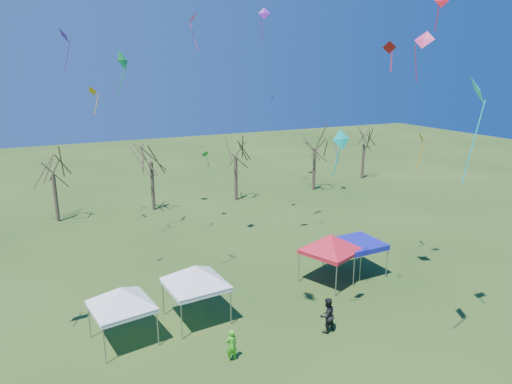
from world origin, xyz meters
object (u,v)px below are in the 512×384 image
(tree_2, at_px, (150,144))
(tree_4, at_px, (315,135))
(person_green, at_px, (231,345))
(tree_5, at_px, (365,132))
(person_dark, at_px, (327,315))
(tent_white_west, at_px, (120,291))
(tree_3, at_px, (235,141))
(tree_1, at_px, (51,156))
(tent_white_mid, at_px, (195,269))
(tent_red, at_px, (331,238))
(tent_blue, at_px, (358,244))

(tree_2, distance_m, tree_4, 17.73)
(tree_2, distance_m, person_green, 25.41)
(tree_5, xyz_separation_m, person_dark, (-23.20, -26.32, -4.80))
(tree_4, xyz_separation_m, tent_white_west, (-24.28, -20.68, -3.33))
(tree_2, xyz_separation_m, tree_5, (26.09, 1.69, -0.56))
(tree_3, relative_size, tent_white_west, 2.09)
(tree_2, bearing_deg, tree_5, 3.70)
(tree_1, relative_size, tent_white_mid, 1.84)
(tent_white_mid, bearing_deg, person_dark, -35.58)
(tree_1, distance_m, tree_2, 8.42)
(tree_4, distance_m, tent_red, 22.91)
(tree_1, relative_size, person_dark, 4.06)
(tree_5, height_order, tent_red, tree_5)
(tent_white_west, relative_size, tent_blue, 1.31)
(tree_2, xyz_separation_m, tent_white_mid, (-2.69, -20.65, -3.37))
(tree_2, bearing_deg, tent_red, -72.59)
(tent_white_west, distance_m, tent_red, 12.87)
(tree_3, bearing_deg, tree_1, 177.94)
(tent_white_mid, distance_m, person_green, 4.59)
(tent_white_mid, height_order, person_green, tent_white_mid)
(tree_4, relative_size, tent_blue, 2.72)
(tree_1, xyz_separation_m, tent_blue, (16.97, -20.02, -3.74))
(tree_2, relative_size, tent_blue, 2.83)
(tree_1, xyz_separation_m, tent_red, (14.66, -20.24, -2.84))
(tent_red, relative_size, person_green, 2.47)
(tree_1, height_order, tree_2, tree_2)
(tree_2, relative_size, tent_red, 2.12)
(tent_red, bearing_deg, tent_white_mid, -175.69)
(person_dark, bearing_deg, tree_4, -128.19)
(tree_4, height_order, tent_white_mid, tree_4)
(tree_2, bearing_deg, tree_3, -2.27)
(tree_4, distance_m, tree_5, 8.62)
(tree_5, bearing_deg, tree_3, -173.48)
(tent_blue, bearing_deg, person_dark, -139.27)
(tent_red, xyz_separation_m, person_green, (-8.64, -4.72, -2.17))
(tree_4, height_order, tent_red, tree_4)
(tree_2, distance_m, tree_5, 26.15)
(tree_1, xyz_separation_m, tree_3, (16.80, -0.60, 0.29))
(tent_white_mid, height_order, tent_red, tent_red)
(tent_white_west, relative_size, person_green, 2.43)
(tree_2, height_order, tent_red, tree_2)
(tree_3, xyz_separation_m, tree_4, (9.32, -0.04, -0.02))
(tree_5, bearing_deg, person_green, -137.18)
(person_green, bearing_deg, tree_3, -120.97)
(tent_red, height_order, tent_blue, tent_red)
(person_green, bearing_deg, tree_4, -136.68)
(tent_white_west, bearing_deg, tree_3, 54.17)
(tree_3, distance_m, tree_4, 9.32)
(tent_white_mid, relative_size, person_green, 2.62)
(tent_red, xyz_separation_m, tent_blue, (2.30, 0.23, -0.90))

